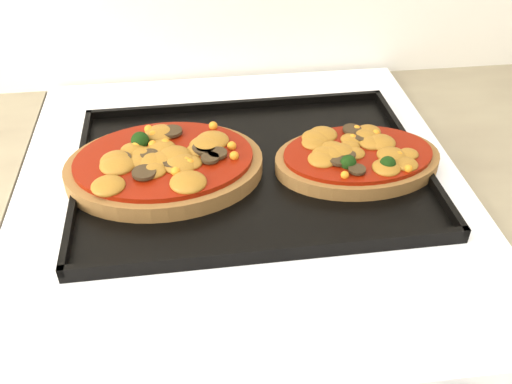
{
  "coord_description": "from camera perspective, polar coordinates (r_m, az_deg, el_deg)",
  "views": [
    {
      "loc": [
        -0.05,
        1.09,
        1.36
      ],
      "look_at": [
        0.02,
        1.65,
        0.92
      ],
      "focal_mm": 40.0,
      "sensor_mm": 36.0,
      "label": 1
    }
  ],
  "objects": [
    {
      "name": "stove",
      "position": [
        1.09,
        -1.05,
        -18.06
      ],
      "size": [
        0.6,
        0.6,
        0.91
      ],
      "primitive_type": "cube",
      "color": "white",
      "rests_on": "floor"
    },
    {
      "name": "baking_tray",
      "position": [
        0.75,
        -0.47,
        2.44
      ],
      "size": [
        0.46,
        0.34,
        0.02
      ],
      "primitive_type": "cube",
      "rotation": [
        0.0,
        0.0,
        0.01
      ],
      "color": "black",
      "rests_on": "stove"
    },
    {
      "name": "pizza_left",
      "position": [
        0.74,
        -9.15,
        2.84
      ],
      "size": [
        0.26,
        0.2,
        0.04
      ],
      "primitive_type": null,
      "rotation": [
        0.0,
        0.0,
        0.04
      ],
      "color": "#936033",
      "rests_on": "baking_tray"
    },
    {
      "name": "pizza_right",
      "position": [
        0.76,
        10.13,
        3.44
      ],
      "size": [
        0.22,
        0.15,
        0.03
      ],
      "primitive_type": null,
      "rotation": [
        0.0,
        0.0,
        0.02
      ],
      "color": "#936033",
      "rests_on": "baking_tray"
    }
  ]
}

